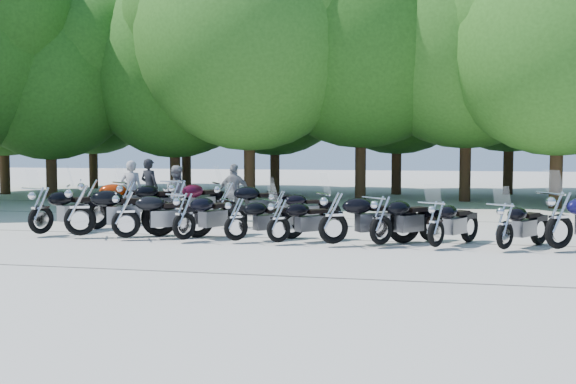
% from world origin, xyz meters
% --- Properties ---
extents(ground, '(90.00, 90.00, 0.00)m').
position_xyz_m(ground, '(0.00, 0.00, 0.00)').
color(ground, '#A8A198').
rests_on(ground, ground).
extents(tree_0, '(7.50, 7.50, 9.21)m').
position_xyz_m(tree_0, '(-15.42, 12.98, 5.45)').
color(tree_0, '#3A2614').
rests_on(tree_0, ground).
extents(tree_1, '(6.97, 6.97, 8.55)m').
position_xyz_m(tree_1, '(-12.04, 11.24, 5.06)').
color(tree_1, '#3A2614').
rests_on(tree_1, ground).
extents(tree_2, '(7.31, 7.31, 8.97)m').
position_xyz_m(tree_2, '(-7.25, 12.84, 5.31)').
color(tree_2, '#3A2614').
rests_on(tree_2, ground).
extents(tree_3, '(8.70, 8.70, 10.67)m').
position_xyz_m(tree_3, '(-3.57, 11.24, 6.32)').
color(tree_3, '#3A2614').
rests_on(tree_3, ground).
extents(tree_4, '(9.13, 9.13, 11.20)m').
position_xyz_m(tree_4, '(0.54, 13.09, 6.64)').
color(tree_4, '#3A2614').
rests_on(tree_4, ground).
extents(tree_5, '(9.04, 9.04, 11.10)m').
position_xyz_m(tree_5, '(4.61, 13.20, 6.57)').
color(tree_5, '#3A2614').
rests_on(tree_5, ground).
extents(tree_6, '(8.00, 8.00, 9.82)m').
position_xyz_m(tree_6, '(7.55, 10.82, 5.81)').
color(tree_6, '#3A2614').
rests_on(tree_6, ground).
extents(tree_9, '(7.59, 7.59, 9.32)m').
position_xyz_m(tree_9, '(-13.53, 17.59, 5.52)').
color(tree_9, '#3A2614').
rests_on(tree_9, ground).
extents(tree_10, '(7.78, 7.78, 9.55)m').
position_xyz_m(tree_10, '(-8.29, 16.97, 5.66)').
color(tree_10, '#3A2614').
rests_on(tree_10, ground).
extents(tree_11, '(7.56, 7.56, 9.28)m').
position_xyz_m(tree_11, '(-3.76, 16.43, 5.49)').
color(tree_11, '#3A2614').
rests_on(tree_11, ground).
extents(tree_12, '(7.88, 7.88, 9.67)m').
position_xyz_m(tree_12, '(1.80, 16.47, 5.72)').
color(tree_12, '#3A2614').
rests_on(tree_12, ground).
extents(tree_13, '(8.31, 8.31, 10.20)m').
position_xyz_m(tree_13, '(6.69, 17.47, 6.04)').
color(tree_13, '#3A2614').
rests_on(tree_13, ground).
extents(motorcycle_0, '(1.56, 2.51, 1.36)m').
position_xyz_m(motorcycle_0, '(-5.87, 0.56, 0.68)').
color(motorcycle_0, black).
rests_on(motorcycle_0, ground).
extents(motorcycle_1, '(2.65, 1.77, 1.45)m').
position_xyz_m(motorcycle_1, '(-4.79, 0.47, 0.72)').
color(motorcycle_1, black).
rests_on(motorcycle_1, ground).
extents(motorcycle_2, '(2.35, 1.73, 1.30)m').
position_xyz_m(motorcycle_2, '(-3.59, 0.39, 0.65)').
color(motorcycle_2, black).
rests_on(motorcycle_2, ground).
extents(motorcycle_3, '(1.70, 2.30, 1.28)m').
position_xyz_m(motorcycle_3, '(-2.15, 0.35, 0.64)').
color(motorcycle_3, black).
rests_on(motorcycle_3, ground).
extents(motorcycle_4, '(1.93, 1.83, 1.15)m').
position_xyz_m(motorcycle_4, '(-0.98, 0.48, 0.58)').
color(motorcycle_4, black).
rests_on(motorcycle_4, ground).
extents(motorcycle_5, '(1.92, 1.85, 1.16)m').
position_xyz_m(motorcycle_5, '(0.02, 0.42, 0.58)').
color(motorcycle_5, black).
rests_on(motorcycle_5, ground).
extents(motorcycle_6, '(2.42, 1.84, 1.35)m').
position_xyz_m(motorcycle_6, '(1.23, 0.39, 0.67)').
color(motorcycle_6, black).
rests_on(motorcycle_6, ground).
extents(motorcycle_7, '(1.98, 2.14, 1.26)m').
position_xyz_m(motorcycle_7, '(2.25, 0.50, 0.63)').
color(motorcycle_7, black).
rests_on(motorcycle_7, ground).
extents(motorcycle_8, '(1.58, 2.10, 1.17)m').
position_xyz_m(motorcycle_8, '(3.40, 0.45, 0.58)').
color(motorcycle_8, black).
rests_on(motorcycle_8, ground).
extents(motorcycle_9, '(1.69, 2.02, 1.15)m').
position_xyz_m(motorcycle_9, '(4.79, 0.43, 0.58)').
color(motorcycle_9, black).
rests_on(motorcycle_9, ground).
extents(motorcycle_10, '(2.49, 2.09, 1.42)m').
position_xyz_m(motorcycle_10, '(5.87, 0.62, 0.71)').
color(motorcycle_10, '#0E0C38').
rests_on(motorcycle_10, ground).
extents(motorcycle_11, '(2.60, 1.87, 1.43)m').
position_xyz_m(motorcycle_11, '(-5.91, 3.06, 0.72)').
color(motorcycle_11, '#962405').
rests_on(motorcycle_11, ground).
extents(motorcycle_12, '(2.07, 2.39, 1.38)m').
position_xyz_m(motorcycle_12, '(-4.81, 3.09, 0.69)').
color(motorcycle_12, black).
rests_on(motorcycle_12, ground).
extents(motorcycle_13, '(1.67, 2.64, 1.43)m').
position_xyz_m(motorcycle_13, '(-3.38, 3.13, 0.72)').
color(motorcycle_13, '#3F081C').
rests_on(motorcycle_13, ground).
extents(motorcycle_14, '(2.47, 1.99, 1.39)m').
position_xyz_m(motorcycle_14, '(-2.03, 3.13, 0.70)').
color(motorcycle_14, black).
rests_on(motorcycle_14, ground).
extents(motorcycle_15, '(2.05, 1.61, 1.15)m').
position_xyz_m(motorcycle_15, '(-0.60, 3.14, 0.58)').
color(motorcycle_15, black).
rests_on(motorcycle_15, ground).
extents(rider_0, '(0.69, 0.50, 1.76)m').
position_xyz_m(rider_0, '(-5.22, 4.20, 0.88)').
color(rider_0, '#9C9C9F').
rests_on(rider_0, ground).
extents(rider_1, '(0.80, 0.63, 1.62)m').
position_xyz_m(rider_1, '(-3.85, 4.20, 0.81)').
color(rider_1, gray).
rests_on(rider_1, ground).
extents(rider_2, '(0.99, 0.44, 1.67)m').
position_xyz_m(rider_2, '(-2.25, 4.70, 0.83)').
color(rider_2, gray).
rests_on(rider_2, ground).
extents(rider_3, '(0.75, 0.62, 1.78)m').
position_xyz_m(rider_3, '(-5.21, 5.46, 0.89)').
color(rider_3, black).
rests_on(rider_3, ground).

